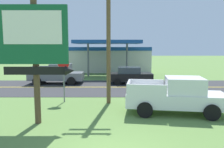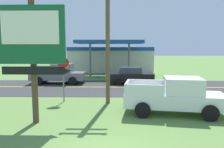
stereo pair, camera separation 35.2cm
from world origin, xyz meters
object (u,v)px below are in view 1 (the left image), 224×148
gas_station (108,58)px  pickup_grey_on_road (57,74)px  pickup_white_parked_on_lawn (176,96)px  stop_sign (63,71)px  car_black_near_lane (130,75)px  motel_sign (35,44)px  utility_pole (108,29)px

gas_station → pickup_grey_on_road: gas_station is taller
pickup_white_parked_on_lawn → stop_sign: bearing=159.4°
stop_sign → gas_station: gas_station is taller
stop_sign → car_black_near_lane: 8.88m
pickup_grey_on_road → motel_sign: bearing=-80.4°
pickup_grey_on_road → pickup_white_parked_on_lawn: bearing=-48.0°
stop_sign → utility_pole: 3.94m
stop_sign → pickup_white_parked_on_lawn: 7.10m
motel_sign → gas_station: 23.25m
gas_station → pickup_grey_on_road: bearing=-112.7°
stop_sign → gas_station: size_ratio=0.25×
utility_pole → motel_sign: bearing=-129.3°
stop_sign → car_black_near_lane: size_ratio=0.70×
motel_sign → gas_station: motel_sign is taller
car_black_near_lane → pickup_white_parked_on_lawn: bearing=-80.2°
car_black_near_lane → stop_sign: bearing=-123.7°
gas_station → pickup_white_parked_on_lawn: 21.70m
motel_sign → stop_sign: size_ratio=1.93×
utility_pole → pickup_white_parked_on_lawn: utility_pole is taller
utility_pole → stop_sign: bearing=174.7°
gas_station → pickup_grey_on_road: size_ratio=2.31×
pickup_white_parked_on_lawn → pickup_grey_on_road: 13.19m
motel_sign → car_black_near_lane: size_ratio=1.35×
gas_station → pickup_white_parked_on_lawn: size_ratio=2.21×
stop_sign → utility_pole: size_ratio=0.34×
utility_pole → pickup_white_parked_on_lawn: (3.68, -2.21, -3.72)m
utility_pole → car_black_near_lane: 8.74m
stop_sign → pickup_white_parked_on_lawn: (6.57, -2.48, -1.06)m
stop_sign → gas_station: (2.56, 18.83, -0.08)m
pickup_grey_on_road → gas_station: bearing=67.3°
motel_sign → utility_pole: utility_pole is taller
motel_sign → pickup_grey_on_road: (-1.95, 11.50, -2.71)m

